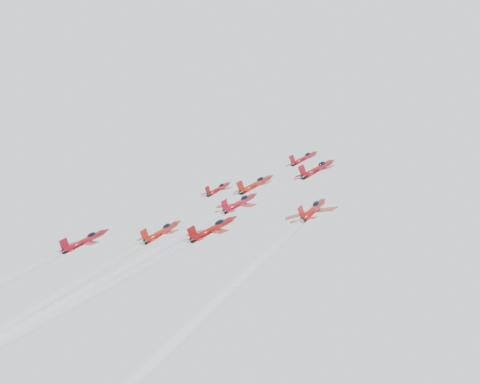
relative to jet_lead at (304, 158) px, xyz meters
The scene contains 6 objects.
jet_lead is the anchor object (origin of this frame).
jet_row2_left 22.89m from the jet_lead, 127.36° to the right, with size 8.38×10.87×6.39m.
jet_row2_center 20.91m from the jet_lead, 93.43° to the right, with size 10.06×13.06×7.67m.
jet_row2_right 19.79m from the jet_lead, 50.16° to the right, with size 10.27×13.33×7.83m.
jet_center 80.63m from the jet_lead, 86.40° to the right, with size 9.20×88.66×47.86m.
jet_rear_farright 96.39m from the jet_lead, 71.42° to the right, with size 9.08×87.48×47.22m.
Camera 1 is at (79.67, -104.10, 119.12)m, focal length 50.00 mm.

